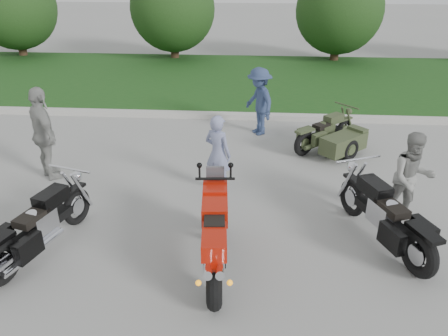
# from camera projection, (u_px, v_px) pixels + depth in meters

# --- Properties ---
(ground) EXTENTS (80.00, 80.00, 0.00)m
(ground) POSITION_uv_depth(u_px,v_px,m) (214.00, 239.00, 7.24)
(ground) COLOR #9A9994
(ground) RESTS_ON ground
(curb) EXTENTS (60.00, 0.30, 0.15)m
(curb) POSITION_uv_depth(u_px,v_px,m) (233.00, 116.00, 12.58)
(curb) COLOR #BAB7AF
(curb) RESTS_ON ground
(grass_strip) EXTENTS (60.00, 8.00, 0.14)m
(grass_strip) POSITION_uv_depth(u_px,v_px,m) (239.00, 79.00, 16.31)
(grass_strip) COLOR #26501B
(grass_strip) RESTS_ON ground
(tree_far_left) EXTENTS (3.60, 3.60, 4.00)m
(tree_far_left) POSITION_uv_depth(u_px,v_px,m) (14.00, 8.00, 19.03)
(tree_far_left) COLOR #3F2B1C
(tree_far_left) RESTS_ON ground
(tree_mid_left) EXTENTS (3.60, 3.60, 4.00)m
(tree_mid_left) POSITION_uv_depth(u_px,v_px,m) (173.00, 9.00, 18.57)
(tree_mid_left) COLOR #3F2B1C
(tree_mid_left) RESTS_ON ground
(tree_mid_right) EXTENTS (3.60, 3.60, 4.00)m
(tree_mid_right) POSITION_uv_depth(u_px,v_px,m) (339.00, 10.00, 18.11)
(tree_mid_right) COLOR #3F2B1C
(tree_mid_right) RESTS_ON ground
(sportbike_red) EXTENTS (0.48, 2.27, 1.08)m
(sportbike_red) POSITION_uv_depth(u_px,v_px,m) (215.00, 234.00, 6.28)
(sportbike_red) COLOR black
(sportbike_red) RESTS_ON ground
(cruiser_left) EXTENTS (0.81, 2.30, 0.91)m
(cruiser_left) POSITION_uv_depth(u_px,v_px,m) (37.00, 229.00, 6.71)
(cruiser_left) COLOR black
(cruiser_left) RESTS_ON ground
(cruiser_right) EXTENTS (1.09, 2.33, 0.94)m
(cruiser_right) POSITION_uv_depth(u_px,v_px,m) (388.00, 219.00, 6.91)
(cruiser_right) COLOR black
(cruiser_right) RESTS_ON ground
(cruiser_sidecar) EXTENTS (1.77, 1.82, 0.79)m
(cruiser_sidecar) POSITION_uv_depth(u_px,v_px,m) (335.00, 139.00, 10.22)
(cruiser_sidecar) COLOR black
(cruiser_sidecar) RESTS_ON ground
(person_stripe) EXTENTS (0.68, 0.61, 1.57)m
(person_stripe) POSITION_uv_depth(u_px,v_px,m) (218.00, 154.00, 8.45)
(person_stripe) COLOR #8188AF
(person_stripe) RESTS_ON ground
(person_grey) EXTENTS (0.85, 0.69, 1.64)m
(person_grey) POSITION_uv_depth(u_px,v_px,m) (412.00, 178.00, 7.44)
(person_grey) COLOR gray
(person_grey) RESTS_ON ground
(person_denim) EXTENTS (1.12, 1.30, 1.74)m
(person_denim) POSITION_uv_depth(u_px,v_px,m) (259.00, 102.00, 11.18)
(person_denim) COLOR navy
(person_denim) RESTS_ON ground
(person_back) EXTENTS (1.12, 1.17, 1.95)m
(person_back) POSITION_uv_depth(u_px,v_px,m) (44.00, 134.00, 8.85)
(person_back) COLOR #969691
(person_back) RESTS_ON ground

